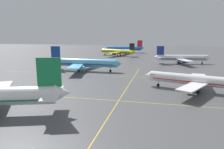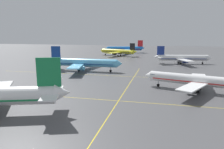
{
  "view_description": "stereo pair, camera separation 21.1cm",
  "coord_description": "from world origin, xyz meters",
  "px_view_note": "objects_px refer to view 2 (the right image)",
  "views": [
    {
      "loc": [
        10.51,
        -22.47,
        17.92
      ],
      "look_at": [
        -4.76,
        44.18,
        4.66
      ],
      "focal_mm": 33.98,
      "sensor_mm": 36.0,
      "label": 1
    },
    {
      "loc": [
        10.72,
        -22.42,
        17.92
      ],
      "look_at": [
        -4.76,
        44.18,
        4.66
      ],
      "focal_mm": 33.98,
      "sensor_mm": 36.0,
      "label": 2
    }
  ],
  "objects_px": {
    "airliner_second_row": "(195,80)",
    "airliner_third_row": "(84,63)",
    "airliner_distant_taxiway": "(125,49)",
    "airliner_far_right_stand": "(118,51)",
    "airliner_far_left_stand": "(182,58)"
  },
  "relations": [
    {
      "from": "airliner_second_row",
      "to": "airliner_distant_taxiway",
      "type": "bearing_deg",
      "value": 108.92
    },
    {
      "from": "airliner_second_row",
      "to": "airliner_far_right_stand",
      "type": "relative_size",
      "value": 0.99
    },
    {
      "from": "airliner_second_row",
      "to": "airliner_third_row",
      "type": "xyz_separation_m",
      "value": [
        -47.36,
        26.96,
        0.51
      ]
    },
    {
      "from": "airliner_far_left_stand",
      "to": "airliner_far_right_stand",
      "type": "xyz_separation_m",
      "value": [
        -46.83,
        36.66,
        -0.04
      ]
    },
    {
      "from": "airliner_third_row",
      "to": "airliner_far_left_stand",
      "type": "xyz_separation_m",
      "value": [
        49.0,
        36.43,
        -0.41
      ]
    },
    {
      "from": "airliner_second_row",
      "to": "airliner_third_row",
      "type": "relative_size",
      "value": 0.86
    },
    {
      "from": "airliner_third_row",
      "to": "airliner_second_row",
      "type": "bearing_deg",
      "value": -29.65
    },
    {
      "from": "airliner_far_left_stand",
      "to": "airliner_distant_taxiway",
      "type": "xyz_separation_m",
      "value": [
        -45.72,
        65.25,
        0.37
      ]
    },
    {
      "from": "airliner_third_row",
      "to": "airliner_far_right_stand",
      "type": "bearing_deg",
      "value": 88.3
    },
    {
      "from": "airliner_second_row",
      "to": "airliner_far_left_stand",
      "type": "distance_m",
      "value": 63.41
    },
    {
      "from": "airliner_distant_taxiway",
      "to": "airliner_third_row",
      "type": "bearing_deg",
      "value": -91.85
    },
    {
      "from": "airliner_third_row",
      "to": "airliner_distant_taxiway",
      "type": "height_order",
      "value": "airliner_third_row"
    },
    {
      "from": "airliner_second_row",
      "to": "airliner_distant_taxiway",
      "type": "height_order",
      "value": "airliner_distant_taxiway"
    },
    {
      "from": "airliner_second_row",
      "to": "airliner_far_left_stand",
      "type": "bearing_deg",
      "value": 88.52
    },
    {
      "from": "airliner_second_row",
      "to": "airliner_far_left_stand",
      "type": "relative_size",
      "value": 0.96
    }
  ]
}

